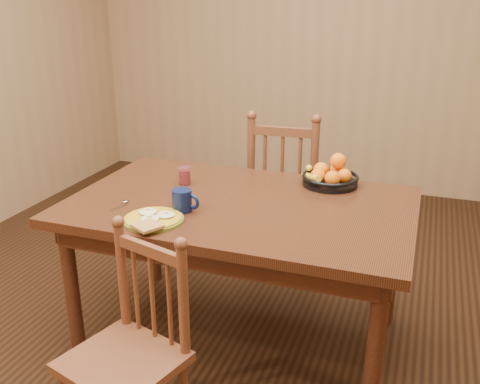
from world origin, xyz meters
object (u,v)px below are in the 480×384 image
(chair_near, at_px, (130,353))
(breakfast_plate, at_px, (153,219))
(dining_table, at_px, (240,219))
(coffee_mug, at_px, (183,200))
(fruit_bowl, at_px, (330,176))
(chair_far, at_px, (286,194))

(chair_near, height_order, breakfast_plate, chair_near)
(dining_table, xyz_separation_m, coffee_mug, (-0.20, -0.19, 0.14))
(dining_table, relative_size, chair_near, 1.86)
(chair_near, relative_size, coffee_mug, 6.42)
(breakfast_plate, xyz_separation_m, fruit_bowl, (0.63, 0.72, 0.03))
(dining_table, distance_m, breakfast_plate, 0.45)
(chair_near, bearing_deg, coffee_mug, 111.17)
(breakfast_plate, bearing_deg, fruit_bowl, 49.12)
(breakfast_plate, relative_size, coffee_mug, 2.29)
(dining_table, relative_size, fruit_bowl, 5.52)
(chair_near, distance_m, coffee_mug, 0.71)
(chair_far, relative_size, chair_near, 1.18)
(chair_near, xyz_separation_m, fruit_bowl, (0.51, 1.17, 0.38))
(dining_table, xyz_separation_m, fruit_bowl, (0.35, 0.38, 0.13))
(chair_far, height_order, chair_near, chair_far)
(chair_far, height_order, breakfast_plate, chair_far)
(dining_table, distance_m, coffee_mug, 0.31)
(dining_table, height_order, chair_near, chair_near)
(chair_far, bearing_deg, fruit_bowl, 122.83)
(fruit_bowl, bearing_deg, chair_far, 126.76)
(fruit_bowl, bearing_deg, coffee_mug, -134.23)
(dining_table, distance_m, chair_far, 0.87)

